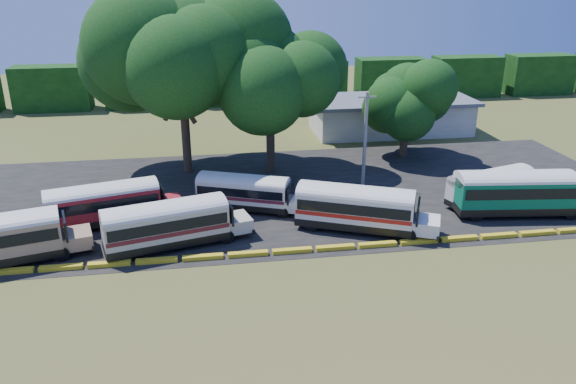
{
  "coord_description": "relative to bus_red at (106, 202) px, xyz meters",
  "views": [
    {
      "loc": [
        -4.05,
        -32.47,
        17.75
      ],
      "look_at": [
        2.0,
        6.0,
        2.47
      ],
      "focal_mm": 35.0,
      "sensor_mm": 36.0,
      "label": 1
    }
  ],
  "objects": [
    {
      "name": "bus_cream_east",
      "position": [
        10.5,
        1.24,
        -0.22
      ],
      "size": [
        9.04,
        5.33,
        2.92
      ],
      "rotation": [
        0.0,
        0.0,
        -0.38
      ],
      "color": "black",
      "rests_on": "ground"
    },
    {
      "name": "ground",
      "position": [
        11.43,
        -7.69,
        -1.87
      ],
      "size": [
        160.0,
        160.0,
        0.0
      ],
      "primitive_type": "plane",
      "color": "#3C521B",
      "rests_on": "ground"
    },
    {
      "name": "curb",
      "position": [
        11.43,
        -6.69,
        -1.72
      ],
      "size": [
        53.7,
        0.45,
        0.3
      ],
      "color": "yellow",
      "rests_on": "ground"
    },
    {
      "name": "tree_center",
      "position": [
        13.66,
        10.36,
        7.77
      ],
      "size": [
        10.37,
        10.37,
        13.48
      ],
      "color": "#332419",
      "rests_on": "ground"
    },
    {
      "name": "asphalt_strip",
      "position": [
        12.43,
        4.31,
        -1.86
      ],
      "size": [
        64.0,
        24.0,
        0.02
      ],
      "primitive_type": "cube",
      "color": "black",
      "rests_on": "ground"
    },
    {
      "name": "utility_pole",
      "position": [
        21.27,
        5.14,
        2.43
      ],
      "size": [
        1.6,
        0.3,
        8.38
      ],
      "color": "gray",
      "rests_on": "ground"
    },
    {
      "name": "bus_white_blue",
      "position": [
        30.34,
        -0.82,
        -0.18
      ],
      "size": [
        9.33,
        4.76,
        2.99
      ],
      "rotation": [
        0.0,
        0.0,
        0.29
      ],
      "color": "black",
      "rests_on": "ground"
    },
    {
      "name": "bus_white_red",
      "position": [
        18.27,
        -3.84,
        0.05
      ],
      "size": [
        10.48,
        6.54,
        3.4
      ],
      "rotation": [
        0.0,
        0.0,
        -0.42
      ],
      "color": "black",
      "rests_on": "ground"
    },
    {
      "name": "treeline_backdrop",
      "position": [
        11.43,
        40.31,
        1.13
      ],
      "size": [
        130.0,
        4.0,
        6.0
      ],
      "color": "black",
      "rests_on": "ground"
    },
    {
      "name": "bus_red",
      "position": [
        0.0,
        0.0,
        0.0
      ],
      "size": [
        10.21,
        4.82,
        3.26
      ],
      "rotation": [
        0.0,
        0.0,
        0.25
      ],
      "color": "black",
      "rests_on": "ground"
    },
    {
      "name": "tree_west",
      "position": [
        5.82,
        11.37,
        9.35
      ],
      "size": [
        13.82,
        13.82,
        16.31
      ],
      "color": "#332419",
      "rests_on": "ground"
    },
    {
      "name": "bus_cream_west",
      "position": [
        4.76,
        -4.49,
        0.03
      ],
      "size": [
        10.5,
        5.0,
        3.35
      ],
      "rotation": [
        0.0,
        0.0,
        0.26
      ],
      "color": "black",
      "rests_on": "ground"
    },
    {
      "name": "tree_east",
      "position": [
        27.76,
        12.79,
        4.75
      ],
      "size": [
        7.81,
        7.81,
        9.53
      ],
      "color": "#332419",
      "rests_on": "ground"
    },
    {
      "name": "terminal_building",
      "position": [
        29.43,
        22.31,
        0.16
      ],
      "size": [
        19.0,
        9.0,
        4.0
      ],
      "color": "silver",
      "rests_on": "ground"
    },
    {
      "name": "bus_teal",
      "position": [
        31.18,
        -3.01,
        0.19
      ],
      "size": [
        11.17,
        3.95,
        3.59
      ],
      "rotation": [
        0.0,
        0.0,
        -0.12
      ],
      "color": "black",
      "rests_on": "ground"
    }
  ]
}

